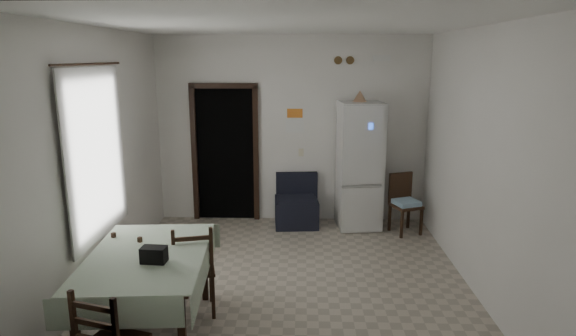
% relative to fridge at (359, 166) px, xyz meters
% --- Properties ---
extents(ground, '(4.50, 4.50, 0.00)m').
position_rel_fridge_xyz_m(ground, '(-1.04, -1.93, -0.96)').
color(ground, '#A69A88').
rests_on(ground, ground).
extents(ceiling, '(4.20, 4.50, 0.02)m').
position_rel_fridge_xyz_m(ceiling, '(-1.04, -1.93, 1.94)').
color(ceiling, white).
rests_on(ceiling, ground).
extents(wall_back, '(4.20, 0.02, 2.90)m').
position_rel_fridge_xyz_m(wall_back, '(-1.04, 0.32, 0.49)').
color(wall_back, white).
rests_on(wall_back, ground).
extents(wall_front, '(4.20, 0.02, 2.90)m').
position_rel_fridge_xyz_m(wall_front, '(-1.04, -4.18, 0.49)').
color(wall_front, white).
rests_on(wall_front, ground).
extents(wall_left, '(0.02, 4.50, 2.90)m').
position_rel_fridge_xyz_m(wall_left, '(-3.14, -1.93, 0.49)').
color(wall_left, white).
rests_on(wall_left, ground).
extents(wall_right, '(0.02, 4.50, 2.90)m').
position_rel_fridge_xyz_m(wall_right, '(1.06, -1.93, 0.49)').
color(wall_right, white).
rests_on(wall_right, ground).
extents(doorway, '(1.06, 0.52, 2.22)m').
position_rel_fridge_xyz_m(doorway, '(-2.09, 0.52, 0.10)').
color(doorway, black).
rests_on(doorway, ground).
extents(window_recess, '(0.10, 1.20, 1.60)m').
position_rel_fridge_xyz_m(window_recess, '(-3.19, -2.13, 0.59)').
color(window_recess, silver).
rests_on(window_recess, ground).
extents(curtain, '(0.02, 1.45, 1.85)m').
position_rel_fridge_xyz_m(curtain, '(-3.08, -2.13, 0.59)').
color(curtain, beige).
rests_on(curtain, ground).
extents(curtain_rod, '(0.02, 1.60, 0.02)m').
position_rel_fridge_xyz_m(curtain_rod, '(-3.07, -2.13, 1.54)').
color(curtain_rod, black).
rests_on(curtain_rod, ground).
extents(calendar, '(0.28, 0.02, 0.40)m').
position_rel_fridge_xyz_m(calendar, '(-0.99, 0.31, 0.66)').
color(calendar, white).
rests_on(calendar, ground).
extents(calendar_image, '(0.24, 0.01, 0.14)m').
position_rel_fridge_xyz_m(calendar_image, '(-0.99, 0.30, 0.76)').
color(calendar_image, orange).
rests_on(calendar_image, ground).
extents(light_switch, '(0.08, 0.02, 0.12)m').
position_rel_fridge_xyz_m(light_switch, '(-0.89, 0.31, 0.14)').
color(light_switch, beige).
rests_on(light_switch, ground).
extents(vent_left, '(0.12, 0.03, 0.12)m').
position_rel_fridge_xyz_m(vent_left, '(-0.34, 0.30, 1.56)').
color(vent_left, brown).
rests_on(vent_left, ground).
extents(vent_right, '(0.12, 0.03, 0.12)m').
position_rel_fridge_xyz_m(vent_right, '(-0.16, 0.30, 1.56)').
color(vent_right, brown).
rests_on(vent_right, ground).
extents(emergency_light, '(0.25, 0.07, 0.09)m').
position_rel_fridge_xyz_m(emergency_light, '(0.31, 0.28, 1.59)').
color(emergency_light, white).
rests_on(emergency_light, ground).
extents(fridge, '(0.70, 0.70, 1.92)m').
position_rel_fridge_xyz_m(fridge, '(0.00, 0.00, 0.00)').
color(fridge, silver).
rests_on(fridge, ground).
extents(tan_cone, '(0.22, 0.22, 0.17)m').
position_rel_fridge_xyz_m(tan_cone, '(-0.02, 0.04, 1.05)').
color(tan_cone, tan).
rests_on(tan_cone, fridge).
extents(navy_seat, '(0.70, 0.68, 0.79)m').
position_rel_fridge_xyz_m(navy_seat, '(-0.95, 0.00, -0.57)').
color(navy_seat, black).
rests_on(navy_seat, ground).
extents(corner_chair, '(0.50, 0.50, 0.89)m').
position_rel_fridge_xyz_m(corner_chair, '(0.67, -0.29, -0.52)').
color(corner_chair, black).
rests_on(corner_chair, ground).
extents(dining_table, '(1.16, 1.66, 0.83)m').
position_rel_fridge_xyz_m(dining_table, '(-2.26, -3.11, -0.55)').
color(dining_table, '#A7BB9F').
rests_on(dining_table, ground).
extents(black_bag, '(0.23, 0.15, 0.14)m').
position_rel_fridge_xyz_m(black_bag, '(-2.14, -3.28, -0.07)').
color(black_bag, black).
rests_on(black_bag, dining_table).
extents(dining_chair_far_left, '(0.48, 0.48, 0.88)m').
position_rel_fridge_xyz_m(dining_chair_far_left, '(-2.52, -2.61, -0.52)').
color(dining_chair_far_left, black).
rests_on(dining_chair_far_left, ground).
extents(dining_chair_far_right, '(0.50, 0.50, 0.97)m').
position_rel_fridge_xyz_m(dining_chair_far_right, '(-1.96, -2.65, -0.48)').
color(dining_chair_far_right, black).
rests_on(dining_chair_far_right, ground).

